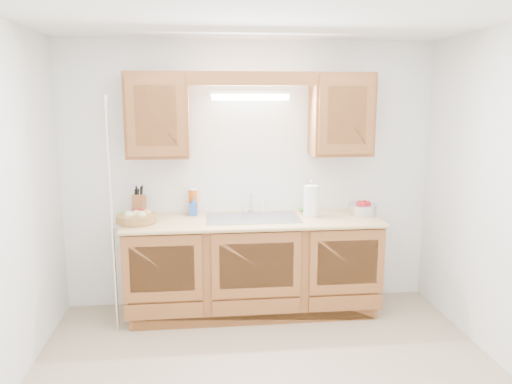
{
  "coord_description": "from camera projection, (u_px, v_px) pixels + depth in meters",
  "views": [
    {
      "loc": [
        -0.44,
        -3.18,
        1.97
      ],
      "look_at": [
        -0.01,
        0.85,
        1.21
      ],
      "focal_mm": 35.0,
      "sensor_mm": 36.0,
      "label": 1
    }
  ],
  "objects": [
    {
      "name": "valance",
      "position": [
        253.0,
        78.0,
        4.28
      ],
      "size": [
        2.2,
        0.05,
        0.12
      ],
      "primitive_type": "cube",
      "color": "brown",
      "rests_on": "room"
    },
    {
      "name": "fruit_basket",
      "position": [
        136.0,
        217.0,
        4.37
      ],
      "size": [
        0.46,
        0.46,
        0.11
      ],
      "rotation": [
        0.0,
        0.0,
        0.4
      ],
      "color": "olive",
      "rests_on": "countertop"
    },
    {
      "name": "soap_bottle",
      "position": [
        193.0,
        206.0,
        4.63
      ],
      "size": [
        0.08,
        0.08,
        0.17
      ],
      "primitive_type": "imported",
      "rotation": [
        0.0,
        0.0,
        -0.0
      ],
      "color": "blue",
      "rests_on": "countertop"
    },
    {
      "name": "apple_bowl",
      "position": [
        362.0,
        209.0,
        4.65
      ],
      "size": [
        0.32,
        0.32,
        0.14
      ],
      "rotation": [
        0.0,
        0.0,
        -0.26
      ],
      "color": "silver",
      "rests_on": "countertop"
    },
    {
      "name": "base_cabinets",
      "position": [
        253.0,
        267.0,
        4.61
      ],
      "size": [
        2.2,
        0.6,
        0.86
      ],
      "primitive_type": "cube",
      "color": "brown",
      "rests_on": "ground"
    },
    {
      "name": "sink",
      "position": [
        253.0,
        226.0,
        4.54
      ],
      "size": [
        0.84,
        0.46,
        0.36
      ],
      "color": "#9E9EA3",
      "rests_on": "countertop"
    },
    {
      "name": "sponge",
      "position": [
        306.0,
        210.0,
        4.81
      ],
      "size": [
        0.12,
        0.08,
        0.02
      ],
      "rotation": [
        0.0,
        0.0,
        -0.04
      ],
      "color": "#CC333F",
      "rests_on": "countertop"
    },
    {
      "name": "outlet_plate",
      "position": [
        347.0,
        184.0,
        4.86
      ],
      "size": [
        0.08,
        0.01,
        0.12
      ],
      "primitive_type": "cube",
      "color": "white",
      "rests_on": "room"
    },
    {
      "name": "orange_canister",
      "position": [
        193.0,
        201.0,
        4.68
      ],
      "size": [
        0.09,
        0.09,
        0.24
      ],
      "rotation": [
        0.0,
        0.0,
        0.07
      ],
      "color": "#D85A0C",
      "rests_on": "countertop"
    },
    {
      "name": "wire_shelf_pole",
      "position": [
        112.0,
        218.0,
        4.12
      ],
      "size": [
        0.03,
        0.03,
        2.0
      ],
      "primitive_type": "cylinder",
      "color": "silver",
      "rests_on": "ground"
    },
    {
      "name": "knife_block",
      "position": [
        139.0,
        206.0,
        4.56
      ],
      "size": [
        0.13,
        0.18,
        0.3
      ],
      "rotation": [
        0.0,
        0.0,
        -0.15
      ],
      "color": "brown",
      "rests_on": "countertop"
    },
    {
      "name": "room",
      "position": [
        271.0,
        210.0,
        3.29
      ],
      "size": [
        3.52,
        3.5,
        2.5
      ],
      "color": "tan",
      "rests_on": "ground"
    },
    {
      "name": "upper_cabinet_right",
      "position": [
        341.0,
        115.0,
        4.57
      ],
      "size": [
        0.55,
        0.33,
        0.75
      ],
      "primitive_type": "cube",
      "color": "brown",
      "rests_on": "room"
    },
    {
      "name": "upper_cabinet_left",
      "position": [
        158.0,
        115.0,
        4.4
      ],
      "size": [
        0.55,
        0.33,
        0.75
      ],
      "primitive_type": "cube",
      "color": "brown",
      "rests_on": "room"
    },
    {
      "name": "fluorescent_fixture",
      "position": [
        250.0,
        96.0,
        4.53
      ],
      "size": [
        0.76,
        0.08,
        0.08
      ],
      "color": "white",
      "rests_on": "room"
    },
    {
      "name": "paper_towel",
      "position": [
        311.0,
        201.0,
        4.58
      ],
      "size": [
        0.17,
        0.17,
        0.34
      ],
      "rotation": [
        0.0,
        0.0,
        0.37
      ],
      "color": "silver",
      "rests_on": "countertop"
    },
    {
      "name": "countertop",
      "position": [
        253.0,
        221.0,
        4.51
      ],
      "size": [
        2.3,
        0.63,
        0.04
      ],
      "primitive_type": "cube",
      "color": "tan",
      "rests_on": "base_cabinets"
    }
  ]
}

